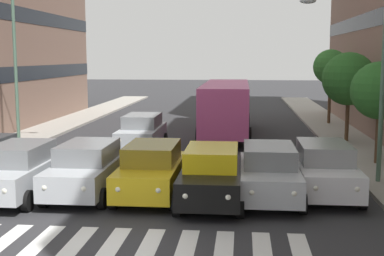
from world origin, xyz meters
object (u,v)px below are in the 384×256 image
car_1 (269,172)px  car_2 (212,175)px  car_4 (87,169)px  car_row2_0 (142,132)px  car_0 (324,169)px  car_5 (19,170)px  street_tree_2 (349,79)px  street_tree_1 (380,91)px  street_lamp_right (22,50)px  bus_behind_traffic (226,103)px  street_lamp_left (368,66)px  street_tree_3 (331,67)px  car_3 (152,170)px

car_1 → car_2: 1.86m
car_4 → car_row2_0: 8.41m
car_0 → car_5: bearing=6.6°
car_0 → street_tree_2: street_tree_2 is taller
car_1 → street_tree_1: 7.58m
car_5 → street_lamp_right: street_lamp_right is taller
bus_behind_traffic → street_lamp_left: size_ratio=1.61×
street_lamp_right → car_2: bearing=138.0°
car_row2_0 → car_4: bearing=88.8°
car_4 → street_tree_3: (-10.73, -18.58, 2.95)m
car_2 → street_lamp_left: street_lamp_left is taller
car_5 → car_2: bearing=179.5°
street_tree_1 → street_tree_2: street_tree_2 is taller
car_0 → car_5: (9.84, 1.14, 0.00)m
car_5 → street_tree_2: size_ratio=0.97×
street_tree_3 → car_0: bearing=80.4°
bus_behind_traffic → street_tree_3: size_ratio=2.17×
street_lamp_right → car_4: bearing=124.2°
car_4 → street_lamp_left: 10.14m
car_row2_0 → street_lamp_left: (-9.13, 6.14, 3.30)m
street_lamp_left → car_5: bearing=13.3°
car_2 → street_tree_1: 9.14m
bus_behind_traffic → street_tree_1: bearing=129.3°
car_1 → car_5: 8.03m
bus_behind_traffic → street_tree_3: (-6.63, -5.12, 1.97)m
bus_behind_traffic → street_tree_1: 10.32m
car_5 → car_4: bearing=-168.3°
street_lamp_left → street_tree_2: size_ratio=1.41×
bus_behind_traffic → street_lamp_left: (-5.21, 11.19, 2.33)m
car_0 → car_row2_0: (7.52, -7.71, 0.00)m
street_lamp_left → street_tree_2: (-1.14, -8.94, -0.82)m
car_1 → street_lamp_left: (-3.42, -2.23, 3.30)m
car_0 → street_lamp_left: 3.99m
car_2 → street_lamp_right: street_lamp_right is taller
car_1 → street_lamp_left: street_lamp_left is taller
car_0 → car_3: size_ratio=1.00×
car_1 → car_row2_0: 10.13m
car_0 → bus_behind_traffic: 13.29m
street_lamp_left → car_2: bearing=27.9°
car_4 → car_5: 2.17m
car_4 → car_3: bearing=-179.2°
car_0 → street_tree_3: size_ratio=0.92×
street_lamp_left → car_1: bearing=33.1°
street_tree_2 → street_tree_1: bearing=91.3°
street_lamp_left → street_lamp_right: size_ratio=0.84×
car_1 → car_3: (3.76, 0.01, 0.00)m
car_0 → car_1: 1.94m
car_5 → street_tree_3: street_tree_3 is taller
car_0 → car_1: bearing=20.0°
car_2 → bus_behind_traffic: size_ratio=0.42×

